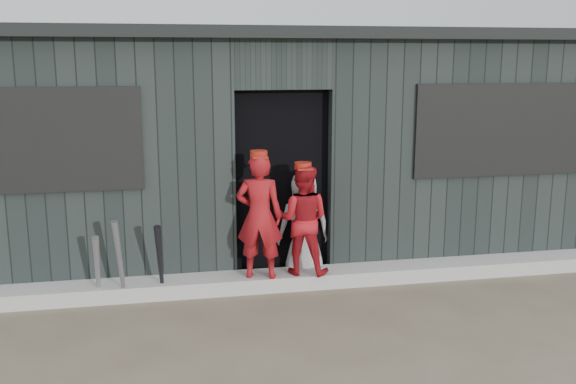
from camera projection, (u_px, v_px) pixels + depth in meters
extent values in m
plane|color=brown|center=(334.00, 368.00, 4.88)|extent=(80.00, 80.00, 0.00)
cube|color=#ADADA8|center=(288.00, 279.00, 6.61)|extent=(8.00, 0.36, 0.15)
cone|color=gray|center=(97.00, 269.00, 6.08)|extent=(0.09, 0.27, 0.70)
cone|color=gray|center=(120.00, 262.00, 6.03)|extent=(0.13, 0.25, 0.85)
cone|color=black|center=(160.00, 262.00, 6.17)|extent=(0.10, 0.31, 0.78)
imported|color=maroon|center=(259.00, 216.00, 6.33)|extent=(0.52, 0.41, 1.26)
imported|color=#AF151E|center=(303.00, 220.00, 6.48)|extent=(0.66, 0.60, 1.12)
imported|color=#A4A4A4|center=(304.00, 226.00, 6.80)|extent=(0.57, 0.38, 1.14)
cube|color=black|center=(262.00, 149.00, 7.99)|extent=(7.60, 2.70, 2.20)
cube|color=#252C2A|center=(55.00, 170.00, 6.21)|extent=(3.50, 0.20, 2.50)
cube|color=#252C2A|center=(483.00, 156.00, 7.06)|extent=(3.50, 0.20, 2.50)
cube|color=#252C2A|center=(282.00, 64.00, 6.43)|extent=(1.00, 0.20, 0.50)
cube|color=#29312D|center=(545.00, 138.00, 8.72)|extent=(0.20, 3.00, 2.50)
cube|color=#282F2C|center=(247.00, 133.00, 9.33)|extent=(8.00, 0.20, 2.50)
cube|color=black|center=(261.00, 37.00, 7.71)|extent=(8.30, 3.30, 0.12)
cube|color=black|center=(33.00, 141.00, 6.01)|extent=(2.00, 0.04, 1.00)
cube|color=black|center=(503.00, 130.00, 6.91)|extent=(2.00, 0.04, 1.00)
cube|color=black|center=(253.00, 148.00, 7.01)|extent=(0.23, 0.23, 0.90)
cube|color=black|center=(288.00, 152.00, 7.07)|extent=(0.21, 0.17, 0.86)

